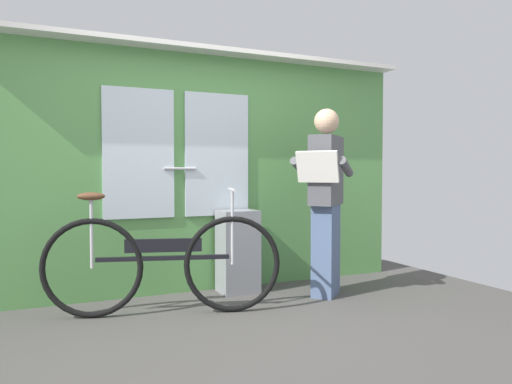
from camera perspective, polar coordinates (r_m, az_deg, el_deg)
ground_plane at (r=3.45m, az=-0.08°, el=-16.06°), size 5.04×4.05×0.04m
train_door_wall at (r=4.41m, az=-6.70°, el=3.10°), size 4.04×0.28×2.16m
bicycle_near_door at (r=3.74m, az=-10.87°, el=-8.17°), size 1.71×0.61×0.95m
passenger_reading_newspaper at (r=4.24m, az=8.16°, el=-0.65°), size 0.61×0.59×1.61m
trash_bin_by_wall at (r=4.37m, az=-2.14°, el=-6.94°), size 0.33×0.28×0.73m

